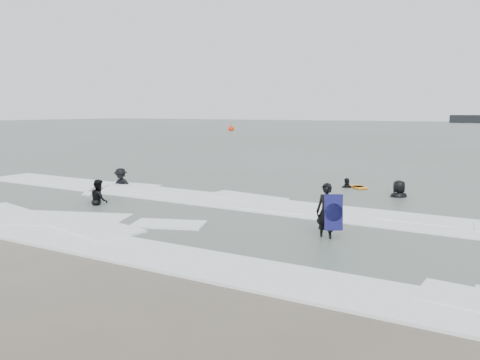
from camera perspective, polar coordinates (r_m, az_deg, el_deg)
The scene contains 10 objects.
ground at distance 12.66m, azimuth -11.58°, elevation -7.80°, with size 320.00×320.00×0.00m, color brown.
sea at distance 89.46m, azimuth 25.09°, elevation 5.40°, with size 320.00×320.00×0.00m, color #47544C.
surfer_centre at distance 13.08m, azimuth 10.37°, elevation -7.23°, with size 0.58×0.38×1.60m, color black.
surfer_wading at distance 18.18m, azimuth -16.75°, elevation -3.05°, with size 0.75×0.59×1.55m, color black.
surfer_breaker at distance 22.63m, azimuth -14.30°, elevation -0.75°, with size 1.10×0.63×1.71m, color black.
surfer_right_near at distance 21.81m, azimuth 12.92°, elevation -1.04°, with size 0.96×0.40×1.64m, color black.
surfer_right_far at distance 19.95m, azimuth 18.76°, elevation -2.15°, with size 0.93×0.60×1.90m, color black.
surf_foam at distance 15.50m, azimuth -2.43°, elevation -4.48°, with size 30.03×9.06×0.09m.
bodyboards at distance 17.10m, azimuth 2.53°, elevation -1.70°, with size 10.14×9.68×1.25m.
buoy at distance 83.12m, azimuth -1.08°, elevation 6.26°, with size 1.00×1.00×1.65m.
Camera 1 is at (8.17, -9.02, 3.49)m, focal length 35.00 mm.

